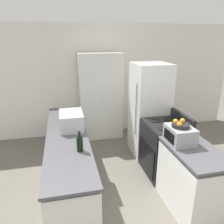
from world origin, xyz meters
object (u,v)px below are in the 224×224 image
at_px(refrigerator, 149,110).
at_px(wine_bottle, 80,143).
at_px(toaster_oven, 180,135).
at_px(microwave, 72,120).
at_px(fruit_bowl, 180,124).
at_px(stove, 164,148).
at_px(pantry_cabinet, 100,97).

bearing_deg(refrigerator, wine_bottle, -137.88).
distance_m(refrigerator, toaster_oven, 1.44).
distance_m(microwave, fruit_bowl, 1.64).
bearing_deg(fruit_bowl, stove, 77.83).
height_order(microwave, fruit_bowl, fruit_bowl).
bearing_deg(microwave, pantry_cabinet, 64.51).
xyz_separation_m(refrigerator, fruit_bowl, (-0.15, -1.42, 0.27)).
bearing_deg(wine_bottle, pantry_cabinet, 73.69).
relative_size(stove, fruit_bowl, 4.56).
height_order(stove, refrigerator, refrigerator).
relative_size(toaster_oven, fruit_bowl, 1.65).
height_order(refrigerator, wine_bottle, refrigerator).
relative_size(wine_bottle, fruit_bowl, 1.16).
distance_m(stove, microwave, 1.66).
xyz_separation_m(pantry_cabinet, fruit_bowl, (0.66, -2.41, 0.20)).
bearing_deg(stove, fruit_bowl, -102.17).
height_order(stove, fruit_bowl, fruit_bowl).
xyz_separation_m(microwave, fruit_bowl, (1.40, -0.85, 0.14)).
bearing_deg(stove, wine_bottle, -158.40).
height_order(stove, wine_bottle, wine_bottle).
xyz_separation_m(stove, refrigerator, (0.01, 0.76, 0.45)).
height_order(stove, toaster_oven, toaster_oven).
bearing_deg(pantry_cabinet, toaster_oven, -74.54).
height_order(pantry_cabinet, wine_bottle, pantry_cabinet).
bearing_deg(fruit_bowl, refrigerator, 83.87).
distance_m(stove, fruit_bowl, 0.99).
bearing_deg(stove, refrigerator, 89.18).
bearing_deg(fruit_bowl, pantry_cabinet, 105.26).
bearing_deg(refrigerator, stove, -90.82).
bearing_deg(pantry_cabinet, wine_bottle, -106.31).
xyz_separation_m(pantry_cabinet, wine_bottle, (-0.68, -2.34, 0.04)).
distance_m(wine_bottle, fruit_bowl, 1.35).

